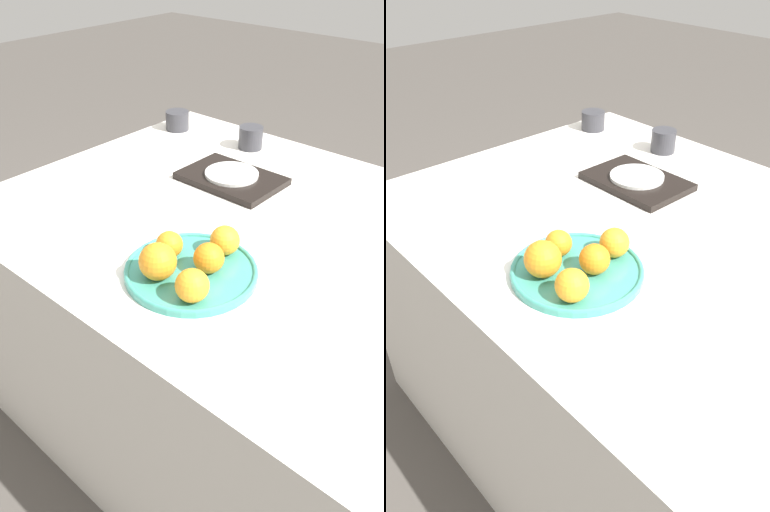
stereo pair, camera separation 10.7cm
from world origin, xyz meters
TOP-DOWN VIEW (x-y plane):
  - ground_plane at (0.00, 0.00)m, footprint 12.00×12.00m
  - table at (0.00, 0.00)m, footprint 1.45×1.07m
  - fruit_platter at (0.00, -0.28)m, footprint 0.30×0.30m
  - orange_0 at (-0.07, -0.27)m, footprint 0.06×0.06m
  - orange_1 at (0.03, -0.26)m, footprint 0.07×0.07m
  - orange_2 at (0.01, -0.18)m, footprint 0.07×0.07m
  - orange_3 at (-0.03, -0.35)m, footprint 0.08×0.08m
  - orange_4 at (0.07, -0.36)m, footprint 0.07×0.07m
  - serving_tray at (-0.21, 0.14)m, footprint 0.29×0.20m
  - side_plate at (-0.21, 0.14)m, footprint 0.16×0.16m
  - cup_1 at (-0.63, 0.36)m, footprint 0.08×0.08m
  - cup_2 at (-0.32, 0.39)m, footprint 0.08×0.08m

SIDE VIEW (x-z plane):
  - ground_plane at x=0.00m, z-range 0.00..0.00m
  - table at x=0.00m, z-range 0.00..0.77m
  - fruit_platter at x=0.00m, z-range 0.77..0.79m
  - serving_tray at x=-0.21m, z-range 0.77..0.79m
  - side_plate at x=-0.21m, z-range 0.79..0.80m
  - cup_1 at x=-0.63m, z-range 0.77..0.84m
  - cup_2 at x=-0.32m, z-range 0.77..0.85m
  - orange_0 at x=-0.07m, z-range 0.79..0.85m
  - orange_1 at x=0.03m, z-range 0.79..0.85m
  - orange_2 at x=0.01m, z-range 0.79..0.85m
  - orange_4 at x=0.07m, z-range 0.79..0.86m
  - orange_3 at x=-0.03m, z-range 0.79..0.87m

